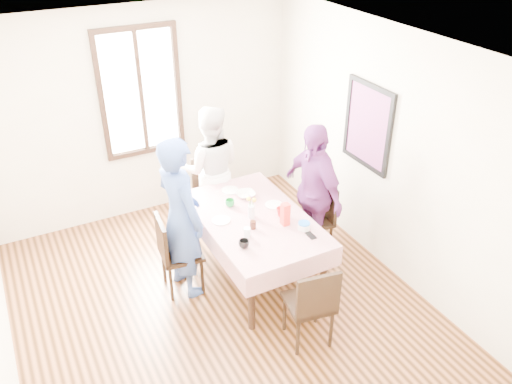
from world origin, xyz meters
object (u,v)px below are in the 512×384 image
Objects in this scene: dining_table at (254,246)px; chair_far at (213,195)px; chair_right at (312,220)px; person_far at (213,170)px; person_right at (312,192)px; chair_near at (309,302)px; chair_left at (181,253)px; person_left at (180,218)px.

dining_table is 1.12m from chair_far.
chair_right is 1.33m from chair_far.
chair_right and chair_far have the same top height.
person_right reaches higher than person_far.
person_far reaches higher than chair_near.
chair_far is at bearing 44.47° from chair_right.
person_right is at bearing 149.56° from person_far.
chair_left is 1.61m from person_right.
dining_table is 1.79× the size of chair_left.
chair_right is 1.00× the size of chair_near.
chair_right is at bearing 150.30° from person_far.
chair_right is 1.36m from person_far.
person_left reaches higher than person_far.
person_left is at bearing 94.19° from chair_right.
chair_right is 0.56× the size of person_far.
chair_left is 1.25m from chair_far.
chair_far is 0.36m from person_far.
dining_table is at bearing 84.87° from chair_left.
dining_table is at bearing 99.23° from chair_near.
chair_near is at bearing -90.00° from dining_table.
dining_table is 1.79× the size of chair_right.
chair_right is 1.00× the size of chair_far.
person_far is at bearing 90.00° from dining_table.
chair_near is 0.56× the size of person_far.
person_far reaches higher than dining_table.
person_right is at bearing 65.85° from chair_near.
chair_near is (-0.79, -1.17, 0.00)m from chair_right.
chair_near is 1.45m from person_right.
chair_left is at bearing -96.60° from person_right.
chair_right is at bearing 65.13° from chair_near.
chair_far reaches higher than dining_table.
chair_far is at bearing 90.00° from dining_table.
chair_right reaches higher than dining_table.
person_right is (0.77, 1.17, 0.38)m from chair_near.
person_far is 1.30m from person_right.
chair_near is at bearing -160.26° from person_left.
chair_left is (-0.79, 0.15, 0.08)m from dining_table.
chair_far is 0.51× the size of person_left.
person_left is (-0.77, 0.15, 0.53)m from dining_table.
person_far is at bearing -146.53° from person_right.
person_left is at bearing 130.47° from chair_near.
chair_left is 1.59m from chair_right.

